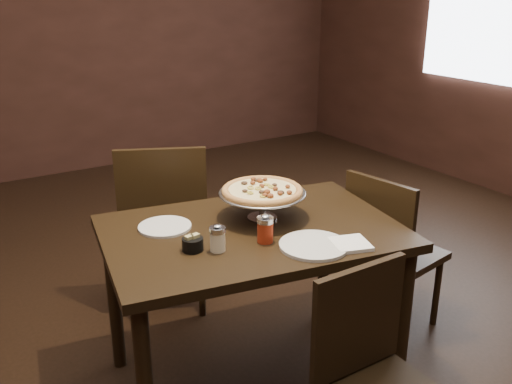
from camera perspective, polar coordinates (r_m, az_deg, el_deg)
room at (r=2.21m, az=2.56°, el=13.04°), size 6.04×7.04×2.84m
dining_table at (r=2.36m, az=-0.38°, el=-5.85°), size 1.30×0.98×0.74m
pizza_stand at (r=2.37m, az=0.63°, el=0.10°), size 0.37×0.37×0.15m
parmesan_shaker at (r=2.12m, az=-3.86°, el=-4.64°), size 0.06×0.06×0.11m
pepper_flake_shaker at (r=2.18m, az=0.93°, el=-3.71°), size 0.07×0.07×0.11m
packet_caddy at (r=2.14m, az=-6.35°, el=-5.15°), size 0.08×0.08×0.06m
napkin_stack at (r=2.20m, az=9.41°, el=-5.15°), size 0.17×0.17×0.01m
plate_left at (r=2.35m, az=-9.11°, el=-3.44°), size 0.22×0.22×0.01m
plate_near at (r=2.17m, az=5.80°, el=-5.34°), size 0.26×0.26×0.01m
serving_spatula at (r=2.31m, az=2.64°, el=-0.57°), size 0.14×0.14×0.02m
chair_far at (r=3.00m, az=-9.11°, el=-2.89°), size 0.58×0.58×0.94m
chair_near at (r=2.03m, az=11.98°, el=-17.80°), size 0.38×0.38×0.81m
chair_side at (r=2.88m, az=13.18°, el=-5.44°), size 0.45×0.45×0.83m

